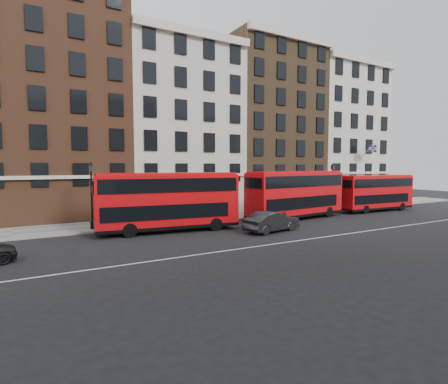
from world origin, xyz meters
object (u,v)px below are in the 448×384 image
bus_b (168,200)px  traffic_light (375,188)px  car_front (272,221)px  bus_c (296,193)px  bus_d (376,192)px

bus_b → traffic_light: bus_b is taller
car_front → bus_b: bearing=50.2°
bus_c → bus_b: bearing=173.0°
bus_d → car_front: bearing=-164.5°
car_front → traffic_light: bearing=-82.7°
car_front → bus_d: bearing=-87.2°
traffic_light → bus_c: bearing=-170.7°
bus_c → bus_d: 11.92m
bus_b → bus_d: bearing=7.0°
bus_c → traffic_light: size_ratio=3.46×
bus_b → bus_c: bus_c is taller
bus_d → traffic_light: 4.06m
bus_b → car_front: bearing=-22.8°
bus_d → car_front: bus_d is taller
bus_c → traffic_light: bus_c is taller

